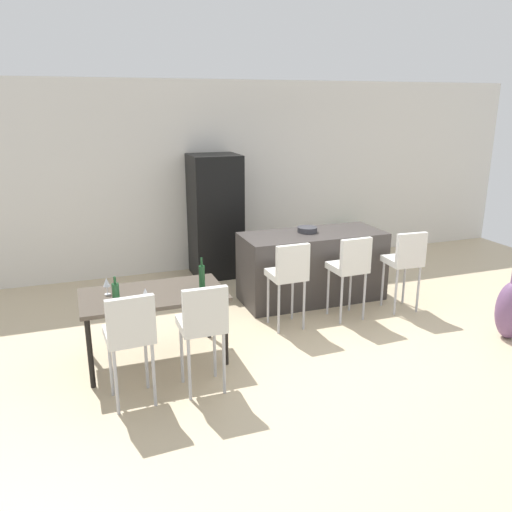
# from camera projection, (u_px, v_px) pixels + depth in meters

# --- Properties ---
(ground_plane) EXTENTS (10.00, 10.00, 0.00)m
(ground_plane) POSITION_uv_depth(u_px,v_px,m) (321.00, 335.00, 5.92)
(ground_plane) COLOR #C6B28E
(back_wall) EXTENTS (10.00, 0.12, 2.90)m
(back_wall) POSITION_uv_depth(u_px,v_px,m) (240.00, 176.00, 8.18)
(back_wall) COLOR silver
(back_wall) RESTS_ON ground_plane
(kitchen_island) EXTENTS (1.90, 0.78, 0.92)m
(kitchen_island) POSITION_uv_depth(u_px,v_px,m) (312.00, 266.00, 6.89)
(kitchen_island) COLOR #383330
(kitchen_island) RESTS_ON ground_plane
(bar_chair_left) EXTENTS (0.41, 0.41, 1.05)m
(bar_chair_left) POSITION_uv_depth(u_px,v_px,m) (289.00, 272.00, 5.90)
(bar_chair_left) COLOR silver
(bar_chair_left) RESTS_ON ground_plane
(bar_chair_middle) EXTENTS (0.41, 0.41, 1.05)m
(bar_chair_middle) POSITION_uv_depth(u_px,v_px,m) (350.00, 265.00, 6.17)
(bar_chair_middle) COLOR silver
(bar_chair_middle) RESTS_ON ground_plane
(bar_chair_right) EXTENTS (0.42, 0.42, 1.05)m
(bar_chair_right) POSITION_uv_depth(u_px,v_px,m) (405.00, 258.00, 6.42)
(bar_chair_right) COLOR silver
(bar_chair_right) RESTS_ON ground_plane
(dining_table) EXTENTS (1.42, 0.79, 0.74)m
(dining_table) POSITION_uv_depth(u_px,v_px,m) (153.00, 299.00, 5.16)
(dining_table) COLOR #4C4238
(dining_table) RESTS_ON ground_plane
(dining_chair_near) EXTENTS (0.42, 0.42, 1.05)m
(dining_chair_near) POSITION_uv_depth(u_px,v_px,m) (130.00, 332.00, 4.37)
(dining_chair_near) COLOR silver
(dining_chair_near) RESTS_ON ground_plane
(dining_chair_far) EXTENTS (0.40, 0.40, 1.05)m
(dining_chair_far) POSITION_uv_depth(u_px,v_px,m) (203.00, 321.00, 4.58)
(dining_chair_far) COLOR silver
(dining_chair_far) RESTS_ON ground_plane
(wine_bottle_near) EXTENTS (0.06, 0.06, 0.32)m
(wine_bottle_near) POSITION_uv_depth(u_px,v_px,m) (202.00, 276.00, 5.25)
(wine_bottle_near) COLOR #194723
(wine_bottle_near) RESTS_ON dining_table
(wine_bottle_far) EXTENTS (0.07, 0.07, 0.29)m
(wine_bottle_far) POSITION_uv_depth(u_px,v_px,m) (116.00, 294.00, 4.78)
(wine_bottle_far) COLOR #194723
(wine_bottle_far) RESTS_ON dining_table
(wine_glass_left) EXTENTS (0.07, 0.07, 0.17)m
(wine_glass_left) POSITION_uv_depth(u_px,v_px,m) (106.00, 282.00, 5.07)
(wine_glass_left) COLOR silver
(wine_glass_left) RESTS_ON dining_table
(wine_glass_middle) EXTENTS (0.07, 0.07, 0.17)m
(wine_glass_middle) POSITION_uv_depth(u_px,v_px,m) (145.00, 293.00, 4.79)
(wine_glass_middle) COLOR silver
(wine_glass_middle) RESTS_ON dining_table
(refrigerator) EXTENTS (0.72, 0.68, 1.84)m
(refrigerator) POSITION_uv_depth(u_px,v_px,m) (215.00, 216.00, 7.76)
(refrigerator) COLOR black
(refrigerator) RESTS_ON ground_plane
(fruit_bowl) EXTENTS (0.26, 0.26, 0.07)m
(fruit_bowl) POSITION_uv_depth(u_px,v_px,m) (307.00, 230.00, 6.79)
(fruit_bowl) COLOR #333338
(fruit_bowl) RESTS_ON kitchen_island
(floor_vase) EXTENTS (0.34, 0.34, 0.84)m
(floor_vase) POSITION_uv_depth(u_px,v_px,m) (511.00, 309.00, 5.75)
(floor_vase) COLOR #704C75
(floor_vase) RESTS_ON ground_plane
(potted_plant) EXTENTS (0.39, 0.39, 0.59)m
(potted_plant) POSITION_uv_depth(u_px,v_px,m) (355.00, 239.00, 8.71)
(potted_plant) COLOR #38383D
(potted_plant) RESTS_ON ground_plane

